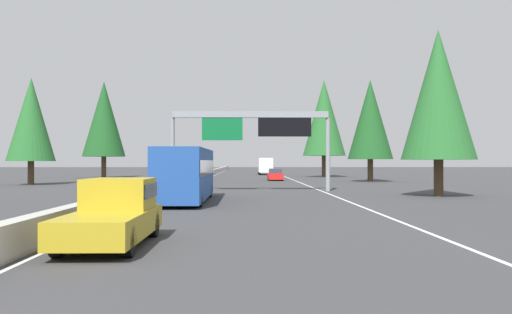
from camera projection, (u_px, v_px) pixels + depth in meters
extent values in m
plane|color=#38383A|center=(200.00, 181.00, 65.73)|extent=(320.00, 320.00, 0.00)
cube|color=#ADAAA3|center=(208.00, 174.00, 85.72)|extent=(180.00, 0.56, 0.90)
cube|color=silver|center=(289.00, 178.00, 75.94)|extent=(160.00, 0.16, 0.01)
cube|color=silver|center=(207.00, 179.00, 75.73)|extent=(160.00, 0.16, 0.01)
cylinder|color=gray|center=(172.00, 154.00, 43.59)|extent=(0.36, 0.36, 5.83)
cylinder|color=gray|center=(328.00, 154.00, 43.82)|extent=(0.36, 0.36, 5.83)
cube|color=gray|center=(250.00, 115.00, 43.73)|extent=(0.50, 12.32, 0.50)
cube|color=#0C602D|center=(222.00, 128.00, 43.53)|extent=(0.12, 3.20, 1.90)
cube|color=black|center=(285.00, 127.00, 43.62)|extent=(0.16, 4.20, 1.50)
cube|color=#AD931E|center=(111.00, 224.00, 15.47)|extent=(5.60, 2.00, 0.70)
cube|color=#AD931E|center=(119.00, 193.00, 16.49)|extent=(2.24, 1.84, 0.90)
cube|color=#2D3847|center=(119.00, 190.00, 16.49)|extent=(2.02, 1.92, 0.41)
cylinder|color=black|center=(98.00, 224.00, 17.30)|extent=(0.80, 0.28, 0.80)
cylinder|color=black|center=(153.00, 224.00, 17.33)|extent=(0.80, 0.28, 0.80)
cylinder|color=black|center=(58.00, 241.00, 13.61)|extent=(0.80, 0.28, 0.80)
cylinder|color=black|center=(128.00, 241.00, 13.64)|extent=(0.80, 0.28, 0.80)
cube|color=#1E4793|center=(186.00, 174.00, 32.51)|extent=(11.50, 2.50, 2.90)
cube|color=#2D3847|center=(186.00, 167.00, 32.51)|extent=(11.04, 2.55, 0.84)
cylinder|color=black|center=(176.00, 190.00, 36.50)|extent=(1.00, 0.30, 1.00)
cylinder|color=black|center=(209.00, 190.00, 36.55)|extent=(1.00, 0.30, 1.00)
cylinder|color=black|center=(156.00, 198.00, 28.46)|extent=(1.00, 0.30, 1.00)
cylinder|color=black|center=(199.00, 198.00, 28.50)|extent=(1.00, 0.30, 1.00)
cube|color=red|center=(275.00, 176.00, 68.27)|extent=(4.40, 1.80, 0.76)
cube|color=#2D3847|center=(275.00, 171.00, 68.05)|extent=(2.46, 1.51, 0.56)
cylinder|color=black|center=(268.00, 178.00, 69.66)|extent=(0.64, 0.22, 0.64)
cylinder|color=black|center=(281.00, 178.00, 69.69)|extent=(0.64, 0.22, 0.64)
cylinder|color=black|center=(269.00, 178.00, 66.85)|extent=(0.64, 0.22, 0.64)
cylinder|color=black|center=(282.00, 178.00, 66.88)|extent=(0.64, 0.22, 0.64)
cube|color=white|center=(265.00, 165.00, 96.89)|extent=(6.12, 2.40, 2.50)
cube|color=#1E4793|center=(265.00, 167.00, 101.13)|extent=(2.38, 2.30, 1.90)
cylinder|color=black|center=(259.00, 172.00, 100.93)|extent=(0.90, 0.28, 0.90)
cylinder|color=black|center=(270.00, 172.00, 100.97)|extent=(0.90, 0.28, 0.90)
cylinder|color=black|center=(260.00, 172.00, 95.16)|extent=(0.90, 0.28, 0.90)
cylinder|color=black|center=(272.00, 172.00, 95.20)|extent=(0.90, 0.28, 0.90)
cylinder|color=#4C3823|center=(439.00, 178.00, 37.30)|extent=(0.63, 0.63, 2.49)
cone|color=#236028|center=(438.00, 94.00, 37.34)|extent=(4.98, 4.98, 8.83)
cylinder|color=#4C3823|center=(370.00, 170.00, 64.41)|extent=(0.65, 0.65, 2.62)
cone|color=#194C1E|center=(370.00, 119.00, 64.46)|extent=(5.25, 5.25, 9.30)
cylinder|color=#4C3823|center=(324.00, 166.00, 83.70)|extent=(0.71, 0.71, 3.24)
cone|color=#236028|center=(324.00, 118.00, 83.75)|extent=(6.48, 6.48, 11.48)
cylinder|color=#4C3823|center=(31.00, 173.00, 55.86)|extent=(0.62, 0.62, 2.39)
cone|color=#236028|center=(31.00, 119.00, 55.90)|extent=(4.78, 4.78, 8.48)
cylinder|color=#4C3823|center=(104.00, 167.00, 79.83)|extent=(0.69, 0.69, 3.07)
cone|color=#194C1E|center=(104.00, 119.00, 79.88)|extent=(6.13, 6.13, 10.87)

